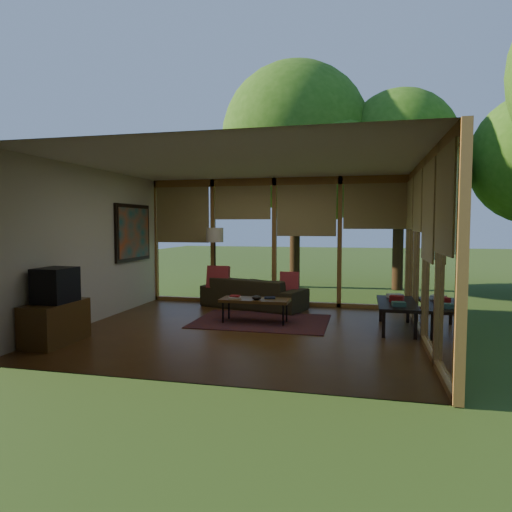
% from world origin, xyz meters
% --- Properties ---
extents(floor, '(5.50, 5.50, 0.00)m').
position_xyz_m(floor, '(0.00, 0.00, 0.00)').
color(floor, brown).
rests_on(floor, ground).
extents(ceiling, '(5.50, 5.50, 0.00)m').
position_xyz_m(ceiling, '(0.00, 0.00, 2.70)').
color(ceiling, silver).
rests_on(ceiling, ground).
extents(wall_left, '(0.04, 5.00, 2.70)m').
position_xyz_m(wall_left, '(-2.75, 0.00, 1.35)').
color(wall_left, beige).
rests_on(wall_left, ground).
extents(wall_front, '(5.50, 0.04, 2.70)m').
position_xyz_m(wall_front, '(0.00, -2.50, 1.35)').
color(wall_front, beige).
rests_on(wall_front, ground).
extents(window_wall_back, '(5.50, 0.12, 2.70)m').
position_xyz_m(window_wall_back, '(0.00, 2.50, 1.35)').
color(window_wall_back, '#A26D32').
rests_on(window_wall_back, ground).
extents(window_wall_right, '(0.12, 5.00, 2.70)m').
position_xyz_m(window_wall_right, '(2.75, 0.00, 1.35)').
color(window_wall_right, '#A26D32').
rests_on(window_wall_right, ground).
extents(tree_nw, '(4.03, 4.03, 6.09)m').
position_xyz_m(tree_nw, '(0.01, 5.49, 4.07)').
color(tree_nw, '#352213').
rests_on(tree_nw, ground).
extents(tree_ne, '(2.96, 2.96, 5.21)m').
position_xyz_m(tree_ne, '(2.74, 5.50, 3.71)').
color(tree_ne, '#352213').
rests_on(tree_ne, ground).
extents(rug, '(2.34, 1.66, 0.01)m').
position_xyz_m(rug, '(0.11, 0.74, 0.01)').
color(rug, maroon).
rests_on(rug, floor).
extents(sofa, '(2.29, 1.42, 0.63)m').
position_xyz_m(sofa, '(-0.33, 2.00, 0.31)').
color(sofa, '#322C19').
rests_on(sofa, floor).
extents(pillow_left, '(0.46, 0.25, 0.48)m').
position_xyz_m(pillow_left, '(-1.08, 1.95, 0.61)').
color(pillow_left, maroon).
rests_on(pillow_left, sofa).
extents(pillow_right, '(0.38, 0.20, 0.40)m').
position_xyz_m(pillow_right, '(0.42, 1.95, 0.57)').
color(pillow_right, maroon).
rests_on(pillow_right, sofa).
extents(ct_book_lower, '(0.25, 0.22, 0.03)m').
position_xyz_m(ct_book_lower, '(-0.33, 0.56, 0.44)').
color(ct_book_lower, '#B4ACA3').
rests_on(ct_book_lower, coffee_table).
extents(ct_book_upper, '(0.17, 0.13, 0.03)m').
position_xyz_m(ct_book_upper, '(-0.33, 0.56, 0.47)').
color(ct_book_upper, maroon).
rests_on(ct_book_upper, coffee_table).
extents(ct_book_side, '(0.21, 0.18, 0.03)m').
position_xyz_m(ct_book_side, '(0.27, 0.69, 0.44)').
color(ct_book_side, black).
rests_on(ct_book_side, coffee_table).
extents(ct_bowl, '(0.16, 0.16, 0.07)m').
position_xyz_m(ct_bowl, '(0.07, 0.51, 0.46)').
color(ct_bowl, black).
rests_on(ct_bowl, coffee_table).
extents(media_cabinet, '(0.50, 1.00, 0.60)m').
position_xyz_m(media_cabinet, '(-2.47, -1.39, 0.30)').
color(media_cabinet, brown).
rests_on(media_cabinet, floor).
extents(television, '(0.45, 0.55, 0.50)m').
position_xyz_m(television, '(-2.45, -1.39, 0.85)').
color(television, black).
rests_on(television, media_cabinet).
extents(console_book_a, '(0.21, 0.17, 0.07)m').
position_xyz_m(console_book_a, '(2.40, 0.24, 0.49)').
color(console_book_a, '#335A4C').
rests_on(console_book_a, side_console).
extents(console_book_b, '(0.25, 0.20, 0.10)m').
position_xyz_m(console_book_b, '(2.40, 0.69, 0.50)').
color(console_book_b, maroon).
rests_on(console_book_b, side_console).
extents(console_book_c, '(0.29, 0.25, 0.07)m').
position_xyz_m(console_book_c, '(2.40, 1.09, 0.49)').
color(console_book_c, '#B4ACA3').
rests_on(console_book_c, side_console).
extents(floor_lamp, '(0.36, 0.36, 1.65)m').
position_xyz_m(floor_lamp, '(-1.17, 2.01, 1.41)').
color(floor_lamp, black).
rests_on(floor_lamp, floor).
extents(coffee_table, '(1.20, 0.50, 0.43)m').
position_xyz_m(coffee_table, '(0.02, 0.61, 0.39)').
color(coffee_table, brown).
rests_on(coffee_table, floor).
extents(side_console, '(0.60, 1.40, 0.46)m').
position_xyz_m(side_console, '(2.40, 0.64, 0.41)').
color(side_console, black).
rests_on(side_console, floor).
extents(wall_painting, '(0.06, 1.35, 1.15)m').
position_xyz_m(wall_painting, '(-2.71, 1.40, 1.55)').
color(wall_painting, black).
rests_on(wall_painting, wall_left).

